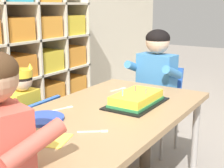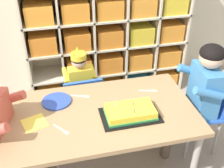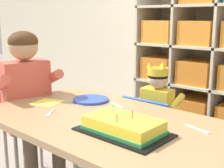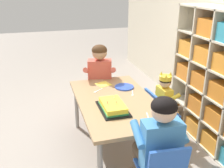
% 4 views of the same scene
% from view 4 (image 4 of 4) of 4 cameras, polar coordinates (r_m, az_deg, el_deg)
% --- Properties ---
extents(ground, '(16.00, 16.00, 0.00)m').
position_cam_4_polar(ground, '(3.07, 0.82, -14.20)').
color(ground, gray).
extents(activity_table, '(1.38, 0.79, 0.63)m').
position_cam_4_polar(activity_table, '(2.78, 0.88, -4.60)').
color(activity_table, '#A37F56').
rests_on(activity_table, ground).
extents(classroom_chair_blue, '(0.39, 0.32, 0.62)m').
position_cam_4_polar(classroom_chair_blue, '(3.11, 10.09, -5.72)').
color(classroom_chair_blue, blue).
rests_on(classroom_chair_blue, ground).
extents(child_with_crown, '(0.30, 0.31, 0.85)m').
position_cam_4_polar(child_with_crown, '(3.09, 11.95, -3.05)').
color(child_with_crown, yellow).
rests_on(child_with_crown, ground).
extents(classroom_chair_adult_side, '(0.42, 0.39, 0.69)m').
position_cam_4_polar(classroom_chair_adult_side, '(3.53, -2.57, -1.17)').
color(classroom_chair_adult_side, red).
rests_on(classroom_chair_adult_side, ground).
extents(adult_helper_seated, '(0.47, 0.45, 1.06)m').
position_cam_4_polar(adult_helper_seated, '(3.34, -2.68, 1.60)').
color(adult_helper_seated, '#D15647').
rests_on(adult_helper_seated, ground).
extents(guest_at_table_side, '(0.45, 0.42, 1.03)m').
position_cam_4_polar(guest_at_table_side, '(2.12, 10.03, -12.01)').
color(guest_at_table_side, '#3D7FBC').
rests_on(guest_at_table_side, ground).
extents(birthday_cake_on_tray, '(0.42, 0.26, 0.11)m').
position_cam_4_polar(birthday_cake_on_tray, '(2.55, 0.20, -4.91)').
color(birthday_cake_on_tray, black).
rests_on(birthday_cake_on_tray, activity_table).
extents(paper_plate_stack, '(0.22, 0.22, 0.01)m').
position_cam_4_polar(paper_plate_stack, '(3.08, 2.69, -0.63)').
color(paper_plate_stack, blue).
rests_on(paper_plate_stack, activity_table).
extents(paper_napkin_square, '(0.20, 0.20, 0.00)m').
position_cam_4_polar(paper_napkin_square, '(3.17, -1.89, -0.05)').
color(paper_napkin_square, '#F4DB4C').
rests_on(paper_napkin_square, activity_table).
extents(fork_scattered_mid_table, '(0.14, 0.05, 0.00)m').
position_cam_4_polar(fork_scattered_mid_table, '(2.45, 7.83, -7.06)').
color(fork_scattered_mid_table, white).
rests_on(fork_scattered_mid_table, activity_table).
extents(fork_by_napkin, '(0.10, 0.13, 0.00)m').
position_cam_4_polar(fork_by_napkin, '(2.98, -3.14, -1.48)').
color(fork_by_napkin, white).
rests_on(fork_by_napkin, activity_table).
extents(fork_at_table_front_edge, '(0.14, 0.06, 0.00)m').
position_cam_4_polar(fork_at_table_front_edge, '(2.92, 4.49, -2.06)').
color(fork_at_table_front_edge, white).
rests_on(fork_at_table_front_edge, activity_table).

